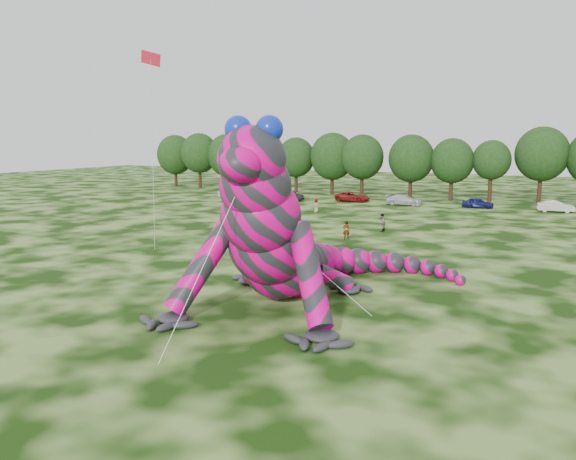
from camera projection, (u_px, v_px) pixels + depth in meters
The scene contains 23 objects.
ground at pixel (339, 316), 28.59m from camera, with size 240.00×240.00×0.00m, color #16330A.
inflatable_gecko at pixel (288, 209), 31.45m from camera, with size 16.91×20.08×10.04m, color #D40075, non-canonical shape.
flying_kite at pixel (151, 73), 39.42m from camera, with size 3.19×2.90×15.20m.
tree_0 at pixel (175, 161), 103.84m from camera, with size 6.91×6.22×9.51m, color black, non-canonical shape.
tree_1 at pixel (200, 161), 100.11m from camera, with size 6.74×6.07×9.81m, color black, non-canonical shape.
tree_2 at pixel (227, 162), 98.47m from camera, with size 7.04×6.34×9.64m, color black, non-canonical shape.
tree_3 at pixel (259, 163), 93.85m from camera, with size 5.81×5.23×9.44m, color black, non-canonical shape.
tree_4 at pixel (296, 165), 92.74m from camera, with size 6.22×5.60×9.06m, color black, non-canonical shape.
tree_5 at pixel (332, 164), 89.65m from camera, with size 7.16×6.44×9.80m, color black, non-canonical shape.
tree_6 at pixel (362, 166), 85.73m from camera, with size 6.52×5.86×9.49m, color black, non-canonical shape.
tree_7 at pixel (411, 167), 82.64m from camera, with size 6.68×6.01×9.48m, color black, non-canonical shape.
tree_8 at pixel (452, 170), 80.34m from camera, with size 6.14×5.53×8.94m, color black, non-canonical shape.
tree_9 at pixel (491, 171), 78.42m from camera, with size 5.27×4.74×8.68m, color black, non-canonical shape.
tree_10 at pixel (541, 165), 76.65m from camera, with size 7.09×6.38×10.50m, color black, non-canonical shape.
car_0 at pixel (233, 193), 84.11m from camera, with size 1.77×4.40×1.50m, color white.
car_1 at pixel (288, 196), 80.79m from camera, with size 1.58×4.53×1.49m, color black.
car_2 at pixel (353, 197), 79.74m from camera, with size 2.29×4.96×1.38m, color maroon.
car_3 at pixel (404, 200), 75.50m from camera, with size 1.94×4.77×1.38m, color silver.
car_4 at pixel (478, 203), 72.35m from camera, with size 1.58×3.93×1.34m, color #11144F.
car_5 at pixel (556, 206), 68.40m from camera, with size 1.49×4.27×1.41m, color beige.
spectator_1 at pixel (382, 223), 54.17m from camera, with size 0.84×0.65×1.73m, color gray.
spectator_0 at pixel (346, 230), 49.70m from camera, with size 0.62×0.41×1.70m, color gray.
spectator_4 at pixel (316, 206), 67.84m from camera, with size 0.82×0.54×1.69m, color gray.
Camera 1 is at (9.61, -25.90, 8.95)m, focal length 35.00 mm.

